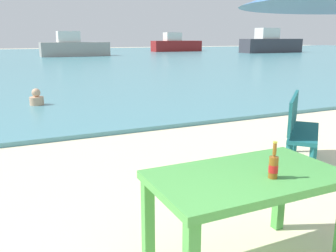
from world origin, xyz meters
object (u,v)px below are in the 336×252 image
Objects in this scene: bench_teal_center at (299,126)px; swimmer_person at (37,99)px; boat_fishing_trawler at (74,47)px; boat_ferry at (271,44)px; picnic_table_green at (246,188)px; beer_bottle_amber at (273,165)px; boat_tanker at (176,45)px.

bench_teal_center is 6.49m from swimmer_person.
boat_ferry is at bearing -3.21° from boat_fishing_trawler.
boat_fishing_trawler is (2.65, 29.24, 0.31)m from bench_teal_center.
swimmer_person is at bearing 95.73° from picnic_table_green.
beer_bottle_amber is at bearing -98.52° from boat_fishing_trawler.
boat_ferry is at bearing 50.18° from bench_teal_center.
boat_tanker is at bearing 136.05° from boat_ferry.
beer_bottle_amber is at bearing -130.41° from boat_ferry.
boat_tanker is at bearing 66.17° from bench_teal_center.
boat_ferry is 1.19× the size of boat_tanker.
bench_teal_center is at bearing -113.83° from boat_tanker.
picnic_table_green is 0.24× the size of boat_tanker.
picnic_table_green reaches higher than swimmer_person.
beer_bottle_amber is (0.11, -0.14, 0.20)m from picnic_table_green.
bench_teal_center is 0.16× the size of boat_ferry.
picnic_table_green is at bearing -115.59° from boat_tanker.
swimmer_person is at bearing 96.44° from beer_bottle_amber.
swimmer_person is at bearing 116.02° from bench_teal_center.
picnic_table_green is 2.65m from bench_teal_center.
swimmer_person is 0.06× the size of boat_ferry.
swimmer_person is 24.05m from boat_fishing_trawler.
beer_bottle_amber is 0.04× the size of boat_tanker.
swimmer_person is (-0.86, 7.58, -0.61)m from beer_bottle_amber.
bench_teal_center reaches higher than swimmer_person.
beer_bottle_amber is 0.05× the size of boat_fishing_trawler.
beer_bottle_amber is 0.23× the size of bench_teal_center.
swimmer_person is 0.07× the size of boat_tanker.
boat_ferry reaches higher than boat_fishing_trawler.
boat_fishing_trawler reaches higher than beer_bottle_amber.
boat_ferry is 1.21× the size of boat_fishing_trawler.
boat_fishing_trawler is at bearing -154.28° from boat_tanker.
boat_ferry reaches higher than boat_tanker.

